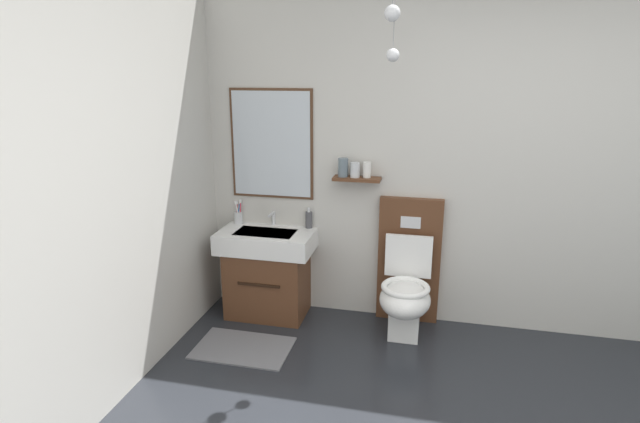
{
  "coord_description": "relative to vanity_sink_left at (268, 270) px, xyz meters",
  "views": [
    {
      "loc": [
        -0.57,
        -1.74,
        1.93
      ],
      "look_at": [
        -1.37,
        1.68,
        0.94
      ],
      "focal_mm": 28.18,
      "sensor_mm": 36.0,
      "label": 1
    }
  ],
  "objects": [
    {
      "name": "vanity_sink_left",
      "position": [
        0.0,
        0.0,
        0.0
      ],
      "size": [
        0.75,
        0.46,
        0.71
      ],
      "color": "#56331E",
      "rests_on": "ground"
    },
    {
      "name": "wall_back",
      "position": [
        1.82,
        0.25,
        0.97
      ],
      "size": [
        4.94,
        0.62,
        2.7
      ],
      "color": "beige",
      "rests_on": "ground"
    },
    {
      "name": "soap_dispenser",
      "position": [
        0.3,
        0.16,
        0.4
      ],
      "size": [
        0.06,
        0.06,
        0.17
      ],
      "color": "#4C4C51",
      "rests_on": "vanity_sink_left"
    },
    {
      "name": "wall_left",
      "position": [
        -0.57,
        -1.83,
        0.97
      ],
      "size": [
        0.12,
        4.28,
        2.7
      ],
      "primitive_type": "cube",
      "color": "beige",
      "rests_on": "ground"
    },
    {
      "name": "toilet",
      "position": [
        1.11,
        -0.01,
        0.0
      ],
      "size": [
        0.48,
        0.62,
        1.0
      ],
      "color": "#56331E",
      "rests_on": "ground"
    },
    {
      "name": "toothbrush_cup",
      "position": [
        -0.29,
        0.15,
        0.39
      ],
      "size": [
        0.07,
        0.07,
        0.2
      ],
      "color": "silver",
      "rests_on": "vanity_sink_left"
    },
    {
      "name": "bath_mat",
      "position": [
        0.0,
        -0.58,
        -0.37
      ],
      "size": [
        0.68,
        0.44,
        0.01
      ],
      "primitive_type": "cube",
      "color": "slate",
      "rests_on": "ground"
    },
    {
      "name": "tap_on_left_sink",
      "position": [
        0.0,
        0.16,
        0.4
      ],
      "size": [
        0.03,
        0.13,
        0.11
      ],
      "color": "silver",
      "rests_on": "vanity_sink_left"
    }
  ]
}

